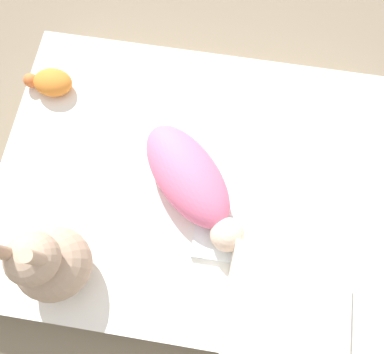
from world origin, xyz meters
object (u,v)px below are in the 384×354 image
(bunny_plush, at_px, (50,263))
(turtle_plush, at_px, (50,82))
(swaddled_baby, at_px, (191,181))
(pillow, at_px, (285,311))

(bunny_plush, bearing_deg, turtle_plush, -71.25)
(swaddled_baby, distance_m, pillow, 0.47)
(swaddled_baby, xyz_separation_m, bunny_plush, (0.34, 0.31, 0.07))
(swaddled_baby, xyz_separation_m, turtle_plush, (0.55, -0.29, -0.03))
(swaddled_baby, relative_size, bunny_plush, 1.12)
(bunny_plush, distance_m, turtle_plush, 0.65)
(pillow, relative_size, bunny_plush, 0.91)
(pillow, bearing_deg, turtle_plush, -35.77)
(turtle_plush, bearing_deg, swaddled_baby, 152.00)
(swaddled_baby, distance_m, turtle_plush, 0.62)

